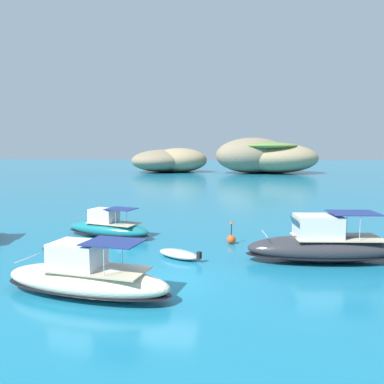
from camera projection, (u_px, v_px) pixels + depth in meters
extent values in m
plane|color=#197093|center=(169.00, 281.00, 17.38)|extent=(400.00, 400.00, 0.00)
ellipsoid|color=#9E8966|center=(276.00, 158.00, 95.67)|extent=(20.77, 18.27, 7.35)
ellipsoid|color=#84755B|center=(253.00, 155.00, 95.44)|extent=(23.40, 21.42, 8.73)
ellipsoid|color=#756651|center=(270.00, 159.00, 98.65)|extent=(15.48, 15.04, 6.58)
ellipsoid|color=#84755B|center=(262.00, 165.00, 99.77)|extent=(14.70, 14.48, 3.39)
ellipsoid|color=olive|center=(266.00, 146.00, 93.83)|extent=(15.10, 13.73, 1.86)
ellipsoid|color=#9E8966|center=(179.00, 160.00, 99.59)|extent=(15.56, 14.44, 6.21)
ellipsoid|color=#84755B|center=(163.00, 161.00, 100.64)|extent=(20.79, 23.12, 5.82)
ellipsoid|color=#84755B|center=(176.00, 164.00, 101.26)|extent=(14.33, 13.86, 4.27)
ellipsoid|color=#9E8966|center=(174.00, 166.00, 105.67)|extent=(13.10, 13.02, 2.35)
ellipsoid|color=#9E8966|center=(183.00, 166.00, 104.06)|extent=(8.71, 9.94, 2.94)
ellipsoid|color=#517538|center=(175.00, 154.00, 102.11)|extent=(10.63, 9.66, 1.30)
ellipsoid|color=beige|center=(86.00, 281.00, 15.67)|extent=(7.51, 3.32, 1.23)
ellipsoid|color=black|center=(86.00, 287.00, 15.70)|extent=(7.66, 3.38, 0.15)
cube|color=#C6B793|center=(98.00, 269.00, 15.45)|extent=(4.23, 2.47, 0.06)
cube|color=silver|center=(78.00, 254.00, 15.65)|extent=(2.25, 1.83, 1.01)
cube|color=#2D4756|center=(56.00, 250.00, 15.94)|extent=(0.46, 1.43, 0.54)
cylinder|color=silver|center=(27.00, 258.00, 16.41)|extent=(0.28, 1.51, 0.04)
cube|color=navy|center=(113.00, 242.00, 15.11)|extent=(2.42, 2.02, 0.04)
cylinder|color=silver|center=(104.00, 262.00, 14.46)|extent=(0.03, 0.03, 1.16)
cylinder|color=silver|center=(123.00, 252.00, 15.90)|extent=(0.03, 0.03, 1.16)
ellipsoid|color=#19727A|center=(108.00, 229.00, 26.18)|extent=(6.54, 3.58, 1.06)
ellipsoid|color=black|center=(108.00, 232.00, 26.21)|extent=(6.67, 3.65, 0.13)
cube|color=#C6B793|center=(114.00, 223.00, 25.94)|extent=(3.75, 2.51, 0.06)
cube|color=silver|center=(104.00, 215.00, 26.21)|extent=(2.05, 1.76, 0.88)
cube|color=#2D4756|center=(93.00, 213.00, 26.56)|extent=(0.55, 1.23, 0.47)
cylinder|color=silver|center=(79.00, 217.00, 27.10)|extent=(0.41, 1.27, 0.04)
cube|color=navy|center=(121.00, 209.00, 25.57)|extent=(2.22, 1.94, 0.04)
cylinder|color=silver|center=(115.00, 218.00, 25.03)|extent=(0.03, 0.03, 1.00)
cylinder|color=silver|center=(127.00, 215.00, 26.23)|extent=(0.03, 0.03, 1.00)
ellipsoid|color=#2D2D33|center=(325.00, 248.00, 20.45)|extent=(8.44, 3.37, 1.40)
ellipsoid|color=black|center=(325.00, 254.00, 20.49)|extent=(8.61, 3.44, 0.17)
cube|color=#C6B793|center=(337.00, 237.00, 20.37)|extent=(4.72, 2.59, 0.06)
cube|color=silver|center=(318.00, 226.00, 20.33)|extent=(2.48, 1.97, 1.15)
cube|color=#2D4756|center=(296.00, 224.00, 20.34)|extent=(0.44, 1.62, 0.61)
cylinder|color=silver|center=(265.00, 234.00, 20.43)|extent=(0.23, 1.72, 0.04)
cube|color=navy|center=(354.00, 213.00, 20.21)|extent=(2.66, 2.19, 0.04)
cylinder|color=silver|center=(360.00, 229.00, 19.43)|extent=(0.03, 0.03, 1.31)
cylinder|color=silver|center=(347.00, 222.00, 21.14)|extent=(0.03, 0.03, 1.31)
ellipsoid|color=#B2B2B2|center=(179.00, 254.00, 21.07)|extent=(2.80, 2.26, 0.44)
cube|color=#9E998E|center=(179.00, 253.00, 21.07)|extent=(1.88, 1.44, 0.06)
cube|color=black|center=(199.00, 255.00, 20.20)|extent=(0.27, 0.27, 0.36)
sphere|color=#E54C19|center=(231.00, 239.00, 24.25)|extent=(0.56, 0.56, 0.56)
cylinder|color=black|center=(231.00, 232.00, 24.20)|extent=(0.06, 0.06, 1.00)
cone|color=#E54C19|center=(231.00, 222.00, 24.13)|extent=(0.20, 0.20, 0.20)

